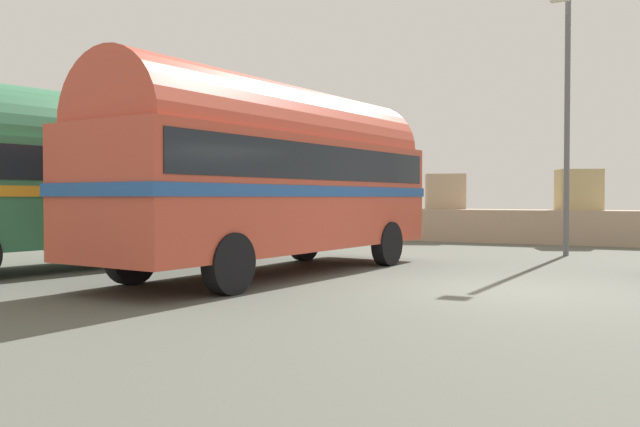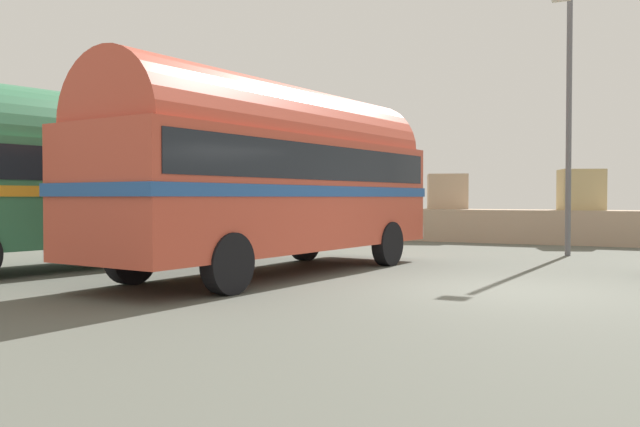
% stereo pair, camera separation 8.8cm
% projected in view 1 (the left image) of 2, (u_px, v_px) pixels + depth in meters
% --- Properties ---
extents(ground, '(32.00, 26.00, 0.02)m').
position_uv_depth(ground, '(497.00, 291.00, 10.71)').
color(ground, '#56584E').
extents(breakwater, '(31.36, 2.28, 2.40)m').
position_uv_depth(breakwater, '(561.00, 222.00, 21.43)').
color(breakwater, tan).
rests_on(breakwater, ground).
extents(vintage_coach, '(3.59, 8.84, 3.70)m').
position_uv_depth(vintage_coach, '(275.00, 170.00, 12.91)').
color(vintage_coach, black).
rests_on(vintage_coach, ground).
extents(second_coach, '(4.20, 8.90, 3.70)m').
position_uv_depth(second_coach, '(72.00, 172.00, 14.18)').
color(second_coach, black).
rests_on(second_coach, ground).
extents(lamp_post, '(0.44, 0.80, 6.54)m').
position_uv_depth(lamp_post, '(566.00, 112.00, 16.87)').
color(lamp_post, '#5B5B60').
rests_on(lamp_post, ground).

